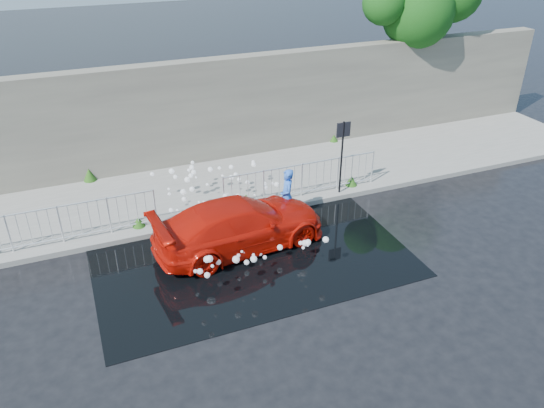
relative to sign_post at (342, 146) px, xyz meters
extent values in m
plane|color=black|center=(-4.20, -3.10, -1.72)|extent=(90.00, 90.00, 0.00)
cube|color=slate|center=(-4.20, 1.90, -1.65)|extent=(30.00, 4.00, 0.15)
cube|color=slate|center=(-4.20, -0.10, -1.64)|extent=(30.00, 0.25, 0.16)
cube|color=#5D574E|center=(-4.20, 4.10, 0.18)|extent=(30.00, 0.60, 3.50)
cube|color=black|center=(-3.70, -2.10, -1.72)|extent=(8.00, 5.00, 0.01)
cylinder|color=black|center=(0.00, 0.00, -0.47)|extent=(0.06, 0.06, 2.50)
cube|color=black|center=(0.00, 0.00, 0.53)|extent=(0.45, 0.04, 0.45)
cylinder|color=#332114|center=(5.80, 5.10, 0.78)|extent=(0.36, 0.36, 5.00)
sphere|color=#12390D|center=(5.30, 4.30, 2.88)|extent=(2.72, 2.72, 2.72)
sphere|color=#12390D|center=(3.80, 4.30, 3.28)|extent=(1.60, 1.60, 1.60)
cylinder|color=silver|center=(-5.70, 0.25, -1.02)|extent=(0.05, 0.05, 1.10)
cylinder|color=silver|center=(-8.20, 0.25, -0.50)|extent=(5.00, 0.04, 0.04)
cylinder|color=silver|center=(-8.20, 0.25, -1.45)|extent=(5.00, 0.04, 0.04)
cylinder|color=silver|center=(-3.70, 0.25, -1.02)|extent=(0.05, 0.05, 1.10)
cylinder|color=silver|center=(1.30, 0.25, -1.02)|extent=(0.05, 0.05, 1.10)
cylinder|color=silver|center=(-1.20, 0.25, -0.50)|extent=(5.00, 0.04, 0.04)
cylinder|color=silver|center=(-1.20, 0.25, -1.45)|extent=(5.00, 0.04, 0.04)
cone|color=#204913|center=(-6.20, 0.30, -1.43)|extent=(0.36, 0.36, 0.29)
cone|color=#204913|center=(-3.00, 0.30, -1.39)|extent=(0.44, 0.44, 0.38)
cone|color=#204913|center=(0.60, 0.30, -1.41)|extent=(0.38, 0.38, 0.32)
cone|color=#204913|center=(-7.20, 3.80, -1.36)|extent=(0.42, 0.42, 0.42)
cone|color=#204913|center=(1.80, 3.80, -1.45)|extent=(0.34, 0.34, 0.25)
sphere|color=white|center=(-2.15, 0.31, -1.00)|extent=(0.10, 0.10, 0.10)
sphere|color=white|center=(-3.72, 1.51, -0.78)|extent=(0.16, 0.16, 0.16)
sphere|color=white|center=(-2.30, 1.56, -0.79)|extent=(0.11, 0.11, 0.11)
sphere|color=white|center=(-3.48, 1.07, -0.84)|extent=(0.08, 0.08, 0.08)
sphere|color=white|center=(-4.05, 0.71, -0.86)|extent=(0.09, 0.09, 0.09)
sphere|color=white|center=(-2.88, 0.47, -0.90)|extent=(0.13, 0.13, 0.13)
sphere|color=white|center=(-3.07, 1.04, -0.87)|extent=(0.14, 0.14, 0.14)
sphere|color=white|center=(-3.08, -0.15, -1.17)|extent=(0.06, 0.06, 0.06)
sphere|color=white|center=(-4.85, 1.35, -0.76)|extent=(0.14, 0.14, 0.14)
sphere|color=white|center=(-4.16, 1.96, -0.67)|extent=(0.12, 0.12, 0.12)
sphere|color=white|center=(-4.31, 0.25, -1.15)|extent=(0.06, 0.06, 0.06)
sphere|color=white|center=(-4.40, 1.27, -0.76)|extent=(0.15, 0.15, 0.15)
sphere|color=white|center=(-4.44, 0.30, -1.17)|extent=(0.07, 0.07, 0.07)
sphere|color=white|center=(-4.30, 1.04, -0.73)|extent=(0.06, 0.06, 0.06)
sphere|color=white|center=(-2.73, -0.55, -1.45)|extent=(0.06, 0.06, 0.06)
sphere|color=white|center=(-4.83, 0.48, -0.84)|extent=(0.17, 0.17, 0.17)
sphere|color=white|center=(-5.31, 0.02, -1.10)|extent=(0.14, 0.14, 0.14)
sphere|color=white|center=(-3.66, -0.50, -1.26)|extent=(0.12, 0.12, 0.12)
sphere|color=white|center=(-4.26, 1.69, -0.70)|extent=(0.16, 0.16, 0.16)
sphere|color=white|center=(-4.89, -0.42, -1.41)|extent=(0.16, 0.16, 0.16)
sphere|color=white|center=(-4.93, -0.25, -1.18)|extent=(0.15, 0.15, 0.15)
sphere|color=white|center=(-5.49, 1.61, -0.67)|extent=(0.13, 0.13, 0.13)
sphere|color=white|center=(-4.29, 1.34, -0.69)|extent=(0.15, 0.15, 0.15)
sphere|color=white|center=(-5.22, -0.57, -1.58)|extent=(0.08, 0.08, 0.08)
sphere|color=white|center=(-2.36, 0.39, -1.00)|extent=(0.12, 0.12, 0.12)
sphere|color=white|center=(-5.18, 0.78, -0.99)|extent=(0.10, 0.10, 0.10)
sphere|color=white|center=(-3.47, 1.39, -0.73)|extent=(0.11, 0.11, 0.11)
sphere|color=white|center=(-2.79, 0.10, -1.17)|extent=(0.06, 0.06, 0.06)
sphere|color=white|center=(-4.85, 0.09, -1.22)|extent=(0.07, 0.07, 0.07)
sphere|color=white|center=(-2.16, -0.42, -1.53)|extent=(0.10, 0.10, 0.10)
sphere|color=white|center=(-4.52, 0.73, -0.93)|extent=(0.16, 0.16, 0.16)
sphere|color=white|center=(-3.68, 0.18, -1.06)|extent=(0.14, 0.14, 0.14)
sphere|color=white|center=(-4.38, 1.58, -0.72)|extent=(0.10, 0.10, 0.10)
sphere|color=white|center=(-3.13, 1.28, -0.70)|extent=(0.14, 0.14, 0.14)
sphere|color=white|center=(-5.15, -0.03, -1.10)|extent=(0.08, 0.08, 0.08)
sphere|color=white|center=(-2.02, 0.29, -1.05)|extent=(0.16, 0.16, 0.16)
sphere|color=white|center=(-3.55, 0.34, -1.10)|extent=(0.09, 0.09, 0.09)
sphere|color=white|center=(-4.90, 1.61, -0.68)|extent=(0.18, 0.18, 0.18)
sphere|color=white|center=(-2.16, -0.29, -1.48)|extent=(0.10, 0.10, 0.10)
sphere|color=white|center=(-2.35, 1.39, -0.80)|extent=(0.16, 0.16, 0.16)
sphere|color=white|center=(-3.04, 0.80, -0.92)|extent=(0.12, 0.12, 0.12)
sphere|color=white|center=(-3.29, 0.21, -1.18)|extent=(0.18, 0.18, 0.18)
sphere|color=white|center=(-4.82, 0.51, -1.09)|extent=(0.14, 0.14, 0.14)
sphere|color=white|center=(-3.24, 0.91, -0.87)|extent=(0.16, 0.16, 0.16)
sphere|color=white|center=(-5.16, 0.89, -0.88)|extent=(0.08, 0.08, 0.08)
sphere|color=white|center=(-4.52, 1.27, -0.88)|extent=(0.18, 0.18, 0.18)
sphere|color=white|center=(-4.95, -0.03, -1.26)|extent=(0.15, 0.15, 0.15)
sphere|color=white|center=(-5.05, -0.29, -1.45)|extent=(0.09, 0.09, 0.09)
sphere|color=white|center=(-2.38, 0.29, -1.08)|extent=(0.15, 0.15, 0.15)
sphere|color=white|center=(-2.13, -0.16, -1.39)|extent=(0.12, 0.12, 0.12)
sphere|color=white|center=(-2.76, -3.47, -0.66)|extent=(0.15, 0.15, 0.15)
sphere|color=white|center=(-5.35, -3.25, -0.95)|extent=(0.14, 0.14, 0.14)
sphere|color=white|center=(-4.00, -2.34, -1.33)|extent=(0.09, 0.09, 0.09)
sphere|color=white|center=(-4.70, -2.47, -1.38)|extent=(0.14, 0.14, 0.14)
sphere|color=white|center=(-3.58, -2.76, -1.34)|extent=(0.10, 0.10, 0.10)
sphere|color=white|center=(-4.16, -2.43, -1.34)|extent=(0.10, 0.10, 0.10)
sphere|color=white|center=(-3.99, -2.52, -1.54)|extent=(0.14, 0.14, 0.14)
sphere|color=white|center=(-5.27, -3.59, -0.83)|extent=(0.14, 0.14, 0.14)
sphere|color=white|center=(-4.47, -3.20, -0.88)|extent=(0.18, 0.18, 0.18)
sphere|color=white|center=(-2.21, -3.32, -0.81)|extent=(0.16, 0.16, 0.16)
sphere|color=white|center=(-4.97, -2.68, -1.07)|extent=(0.18, 0.18, 0.18)
sphere|color=white|center=(-4.20, -2.83, -0.96)|extent=(0.07, 0.07, 0.07)
sphere|color=white|center=(-3.53, -2.26, -1.55)|extent=(0.15, 0.15, 0.15)
sphere|color=white|center=(-5.33, -2.65, -1.36)|extent=(0.10, 0.10, 0.10)
sphere|color=white|center=(-3.95, -2.95, -1.05)|extent=(0.08, 0.08, 0.08)
sphere|color=white|center=(-4.08, -3.33, -0.88)|extent=(0.16, 0.16, 0.16)
sphere|color=white|center=(-5.03, -2.66, -1.08)|extent=(0.17, 0.17, 0.17)
sphere|color=white|center=(-5.42, -2.40, -1.40)|extent=(0.08, 0.08, 0.08)
sphere|color=white|center=(-2.57, -2.68, -1.21)|extent=(0.11, 0.11, 0.11)
sphere|color=white|center=(-2.54, -3.03, -1.07)|extent=(0.07, 0.07, 0.07)
sphere|color=white|center=(-2.46, -2.69, -1.23)|extent=(0.17, 0.17, 0.17)
sphere|color=white|center=(-5.02, -3.12, -0.97)|extent=(0.08, 0.08, 0.08)
sphere|color=white|center=(-2.60, -2.91, -1.20)|extent=(0.08, 0.08, 0.08)
sphere|color=white|center=(-3.06, -2.48, -1.35)|extent=(0.15, 0.15, 0.15)
imported|color=red|center=(-3.79, -1.49, -1.05)|extent=(4.83, 2.41, 1.35)
imported|color=blue|center=(-2.12, -0.73, -0.91)|extent=(0.50, 0.66, 1.62)
camera|label=1|loc=(-7.46, -12.89, 6.26)|focal=35.00mm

